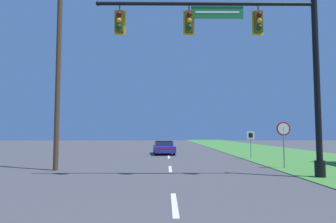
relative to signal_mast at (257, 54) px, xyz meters
The scene contains 7 objects.
grass_verge_right 21.12m from the signal_mast, 70.77° to the left, with size 10.00×110.00×0.04m.
road_center_line 13.06m from the signal_mast, 108.47° to the left, with size 0.16×34.80×0.01m.
signal_mast is the anchor object (origin of this frame).
car_ahead 16.20m from the signal_mast, 105.75° to the left, with size 2.15×4.76×1.19m.
stop_sign 5.52m from the signal_mast, 54.61° to the left, with size 0.76×0.07×2.50m.
route_sign_post 10.47m from the signal_mast, 76.10° to the left, with size 0.55×0.06×2.03m.
utility_pole_near 10.10m from the signal_mast, 164.24° to the left, with size 1.80×0.26×10.53m.
Camera 1 is at (-0.23, -2.23, 1.91)m, focal length 32.00 mm.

